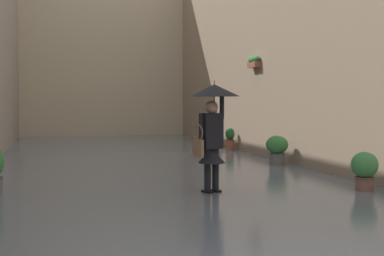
{
  "coord_description": "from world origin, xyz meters",
  "views": [
    {
      "loc": [
        2.3,
        3.84,
        1.73
      ],
      "look_at": [
        -0.2,
        -6.62,
        1.22
      ],
      "focal_mm": 54.63,
      "sensor_mm": 36.0,
      "label": 1
    }
  ],
  "objects_px": {
    "potted_plant_far_left": "(230,139)",
    "potted_plant_mid_left": "(364,169)",
    "potted_plant_near_left": "(277,149)",
    "person_wading": "(213,117)"
  },
  "relations": [
    {
      "from": "person_wading",
      "to": "potted_plant_near_left",
      "type": "relative_size",
      "value": 2.55
    },
    {
      "from": "potted_plant_far_left",
      "to": "potted_plant_near_left",
      "type": "xyz_separation_m",
      "value": [
        0.19,
        4.73,
        0.06
      ]
    },
    {
      "from": "potted_plant_far_left",
      "to": "potted_plant_mid_left",
      "type": "relative_size",
      "value": 1.02
    },
    {
      "from": "person_wading",
      "to": "potted_plant_far_left",
      "type": "bearing_deg",
      "value": -109.1
    },
    {
      "from": "person_wading",
      "to": "potted_plant_far_left",
      "type": "relative_size",
      "value": 2.62
    },
    {
      "from": "potted_plant_far_left",
      "to": "potted_plant_mid_left",
      "type": "xyz_separation_m",
      "value": [
        0.23,
        9.18,
        0.03
      ]
    },
    {
      "from": "potted_plant_far_left",
      "to": "potted_plant_near_left",
      "type": "bearing_deg",
      "value": 87.75
    },
    {
      "from": "potted_plant_near_left",
      "to": "potted_plant_mid_left",
      "type": "bearing_deg",
      "value": 89.42
    },
    {
      "from": "person_wading",
      "to": "potted_plant_far_left",
      "type": "distance_m",
      "value": 9.28
    },
    {
      "from": "person_wading",
      "to": "potted_plant_near_left",
      "type": "xyz_separation_m",
      "value": [
        -2.83,
        -3.98,
        -0.96
      ]
    }
  ]
}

